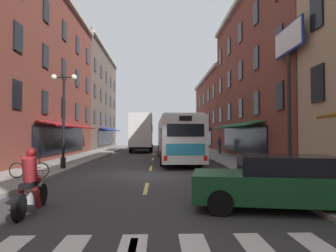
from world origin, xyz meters
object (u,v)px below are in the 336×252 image
(sedan_mid, at_px, (282,182))
(bicycle_near, at_px, (29,169))
(transit_bus, at_px, (177,138))
(billboard_sign, at_px, (289,59))
(street_lamp_twin, at_px, (64,116))
(box_truck, at_px, (142,133))
(motorcycle_rider, at_px, (31,185))
(pedestrian_near, at_px, (219,145))
(sedan_near, at_px, (143,144))

(sedan_mid, distance_m, bicycle_near, 10.14)
(bicycle_near, bearing_deg, transit_bus, 54.07)
(billboard_sign, bearing_deg, bicycle_near, -171.28)
(sedan_mid, distance_m, street_lamp_twin, 12.36)
(bicycle_near, bearing_deg, box_truck, 80.36)
(transit_bus, relative_size, sedan_mid, 2.57)
(box_truck, distance_m, motorcycle_rider, 26.31)
(bicycle_near, distance_m, street_lamp_twin, 4.41)
(transit_bus, relative_size, motorcycle_rider, 5.99)
(pedestrian_near, bearing_deg, street_lamp_twin, -98.26)
(box_truck, bearing_deg, pedestrian_near, -31.37)
(motorcycle_rider, distance_m, bicycle_near, 5.68)
(billboard_sign, xyz_separation_m, pedestrian_near, (-0.59, 14.34, -4.82))
(motorcycle_rider, xyz_separation_m, bicycle_near, (-2.29, 5.20, -0.21))
(street_lamp_twin, bearing_deg, sedan_near, 83.37)
(sedan_near, bearing_deg, sedan_mid, -80.97)
(transit_bus, xyz_separation_m, sedan_near, (-3.58, 20.05, -1.00))
(pedestrian_near, bearing_deg, sedan_near, 155.14)
(sedan_near, relative_size, motorcycle_rider, 2.10)
(motorcycle_rider, bearing_deg, bicycle_near, 113.78)
(transit_bus, height_order, sedan_mid, transit_bus)
(sedan_near, relative_size, pedestrian_near, 2.69)
(sedan_mid, bearing_deg, transit_bus, 97.51)
(billboard_sign, xyz_separation_m, motorcycle_rider, (-9.82, -7.05, -5.11))
(sedan_mid, height_order, pedestrian_near, pedestrian_near)
(billboard_sign, distance_m, box_truck, 21.31)
(billboard_sign, bearing_deg, transit_bus, 124.42)
(sedan_mid, xyz_separation_m, pedestrian_near, (2.72, 21.25, 0.27))
(box_truck, relative_size, sedan_mid, 1.53)
(transit_bus, relative_size, street_lamp_twin, 2.40)
(motorcycle_rider, bearing_deg, sedan_mid, 1.30)
(sedan_near, bearing_deg, billboard_sign, -72.34)
(transit_bus, bearing_deg, pedestrian_near, 55.34)
(billboard_sign, height_order, sedan_mid, billboard_sign)
(box_truck, bearing_deg, transit_bus, -74.04)
(transit_bus, distance_m, street_lamp_twin, 8.93)
(sedan_near, bearing_deg, street_lamp_twin, -96.63)
(box_truck, distance_m, bicycle_near, 21.40)
(street_lamp_twin, bearing_deg, bicycle_near, -94.46)
(billboard_sign, distance_m, transit_bus, 10.13)
(billboard_sign, bearing_deg, sedan_near, 107.66)
(sedan_mid, bearing_deg, bicycle_near, 150.14)
(sedan_near, xyz_separation_m, motorcycle_rider, (-1.01, -34.73, 0.00))
(billboard_sign, bearing_deg, motorcycle_rider, -144.31)
(sedan_near, relative_size, bicycle_near, 2.54)
(pedestrian_near, bearing_deg, sedan_mid, -63.79)
(sedan_mid, relative_size, motorcycle_rider, 2.33)
(pedestrian_near, distance_m, street_lamp_twin, 16.99)
(transit_bus, bearing_deg, sedan_mid, -82.49)
(sedan_near, xyz_separation_m, sedan_mid, (5.50, -34.59, 0.02))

